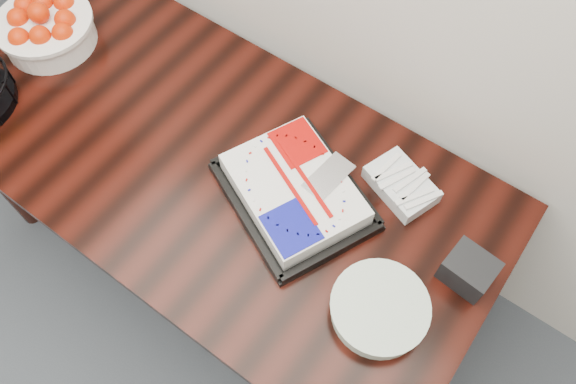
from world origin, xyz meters
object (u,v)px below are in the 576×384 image
Objects in this scene: cake_tray at (294,191)px; tangerine_bowl at (43,23)px; plate_stack at (379,309)px; napkin_box at (469,270)px; table at (215,173)px.

tangerine_bowl is (-1.04, 0.01, 0.05)m from cake_tray.
plate_stack is at bearing -21.87° from cake_tray.
tangerine_bowl is 1.55m from napkin_box.
tangerine_bowl is 1.27× the size of plate_stack.
cake_tray is (0.28, 0.04, 0.13)m from table.
cake_tray and napkin_box have the same top height.
table is 0.82m from napkin_box.
plate_stack is at bearing -121.48° from napkin_box.
cake_tray is at bearing -0.65° from tangerine_bowl.
napkin_box is at bearing 7.84° from table.
tangerine_bowl is 2.60× the size of napkin_box.
table is at bearing 170.16° from plate_stack.
table is at bearing -3.69° from tangerine_bowl.
cake_tray reaches higher than plate_stack.
napkin_box is at bearing 58.52° from plate_stack.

